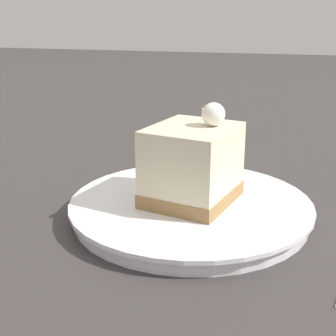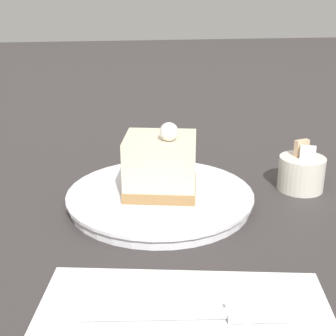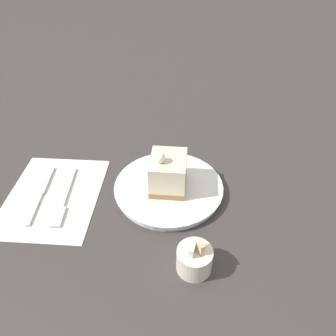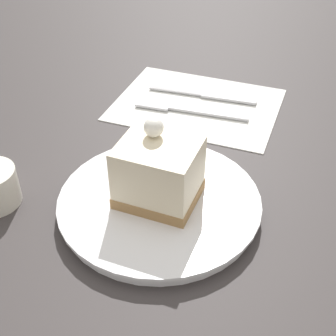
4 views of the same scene
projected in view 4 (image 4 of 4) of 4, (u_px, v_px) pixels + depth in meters
name	position (u px, v px, depth m)	size (l,w,h in m)	color
ground_plane	(182.00, 201.00, 0.56)	(4.00, 4.00, 0.00)	#383333
plate	(159.00, 203.00, 0.54)	(0.24, 0.24, 0.02)	white
cake_slice	(158.00, 172.00, 0.52)	(0.09, 0.10, 0.10)	#9E7547
napkin	(197.00, 104.00, 0.74)	(0.24, 0.28, 0.00)	white
fork	(181.00, 109.00, 0.72)	(0.04, 0.18, 0.00)	silver
knife	(212.00, 96.00, 0.76)	(0.03, 0.18, 0.00)	silver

